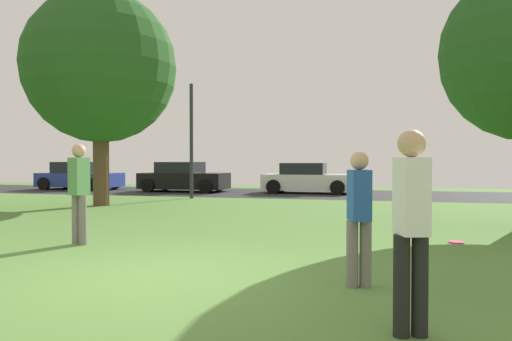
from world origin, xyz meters
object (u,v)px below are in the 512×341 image
(person_thrower, at_px, (411,222))
(parked_car_black, at_px, (183,178))
(oak_tree_center, at_px, (100,68))
(street_lamp_post, at_px, (191,141))
(person_catcher, at_px, (359,213))
(frisbee_disc, at_px, (456,242))
(parked_car_white, at_px, (307,179))
(person_bystander, at_px, (79,188))
(parked_car_blue, at_px, (79,177))

(person_thrower, distance_m, parked_car_black, 19.71)
(oak_tree_center, distance_m, street_lamp_post, 4.61)
(street_lamp_post, bearing_deg, oak_tree_center, -115.95)
(person_catcher, bearing_deg, frisbee_disc, 138.19)
(person_thrower, bearing_deg, parked_car_white, -6.66)
(parked_car_black, height_order, street_lamp_post, street_lamp_post)
(person_bystander, distance_m, street_lamp_post, 10.57)
(oak_tree_center, distance_m, person_catcher, 12.68)
(oak_tree_center, bearing_deg, street_lamp_post, 64.05)
(person_bystander, height_order, street_lamp_post, street_lamp_post)
(parked_car_white, bearing_deg, oak_tree_center, -126.41)
(parked_car_blue, height_order, parked_car_black, parked_car_black)
(frisbee_disc, bearing_deg, person_thrower, -101.98)
(parked_car_white, bearing_deg, person_thrower, -78.77)
(parked_car_blue, bearing_deg, parked_car_white, 0.54)
(parked_car_black, xyz_separation_m, street_lamp_post, (1.93, -3.75, 1.60))
(oak_tree_center, height_order, person_thrower, oak_tree_center)
(oak_tree_center, bearing_deg, person_catcher, -44.01)
(parked_car_white, bearing_deg, frisbee_disc, -69.95)
(person_thrower, xyz_separation_m, frisbee_disc, (1.08, 5.11, -0.97))
(person_catcher, bearing_deg, oak_tree_center, -151.91)
(frisbee_disc, bearing_deg, street_lamp_post, 135.34)
(person_catcher, distance_m, parked_car_blue, 21.85)
(oak_tree_center, relative_size, parked_car_blue, 1.70)
(parked_car_blue, xyz_separation_m, street_lamp_post, (7.82, -4.04, 1.61))
(frisbee_disc, xyz_separation_m, parked_car_white, (-4.60, 12.61, 0.62))
(parked_car_black, height_order, parked_car_white, parked_car_black)
(person_catcher, bearing_deg, parked_car_black, -168.45)
(parked_car_white, bearing_deg, parked_car_black, -176.16)
(frisbee_disc, bearing_deg, parked_car_blue, 142.66)
(person_thrower, bearing_deg, parked_car_black, 10.61)
(person_bystander, height_order, parked_car_white, person_bystander)
(street_lamp_post, bearing_deg, parked_car_white, 46.33)
(oak_tree_center, height_order, parked_car_blue, oak_tree_center)
(person_thrower, bearing_deg, oak_tree_center, 24.88)
(person_thrower, distance_m, person_catcher, 1.62)
(person_catcher, relative_size, frisbee_disc, 5.93)
(parked_car_blue, height_order, street_lamp_post, street_lamp_post)
(oak_tree_center, relative_size, street_lamp_post, 1.57)
(oak_tree_center, height_order, parked_car_white, oak_tree_center)
(parked_car_black, relative_size, parked_car_white, 1.01)
(parked_car_white, distance_m, street_lamp_post, 5.96)
(parked_car_white, bearing_deg, person_bystander, -97.61)
(person_bystander, distance_m, frisbee_disc, 6.86)
(person_thrower, height_order, parked_car_blue, person_thrower)
(frisbee_disc, xyz_separation_m, parked_car_blue, (-16.38, 12.50, 0.63))
(parked_car_black, bearing_deg, parked_car_blue, 177.24)
(oak_tree_center, distance_m, parked_car_blue, 10.51)
(person_bystander, height_order, parked_car_blue, person_bystander)
(frisbee_disc, height_order, street_lamp_post, street_lamp_post)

